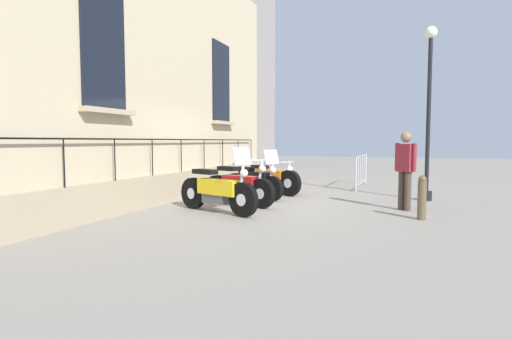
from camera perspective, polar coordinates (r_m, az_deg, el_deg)
name	(u,v)px	position (r m, az deg, el deg)	size (l,w,h in m)	color
ground_plane	(249,202)	(9.91, -0.97, -4.59)	(60.00, 60.00, 0.00)	gray
building_facade	(166,71)	(10.99, -12.58, 13.49)	(0.82, 12.26, 6.83)	#C6B28E
motorcycle_yellow	(217,191)	(8.47, -5.49, -3.05)	(2.11, 0.97, 1.38)	black
motorcycle_red	(239,187)	(9.41, -2.48, -2.47)	(2.00, 0.88, 1.09)	black
motorcycle_black	(254,182)	(10.46, -0.33, -1.71)	(1.85, 0.94, 1.29)	black
motorcycle_orange	(269,179)	(11.45, 1.80, -1.30)	(2.11, 1.01, 0.94)	black
lamppost	(429,109)	(11.02, 23.30, 7.89)	(0.30, 0.30, 4.33)	black
crowd_barrier	(361,170)	(13.44, 14.71, 0.00)	(0.14, 2.42, 1.05)	#B7B7BF
bollard	(422,197)	(8.31, 22.48, -3.62)	(0.16, 0.16, 0.85)	brown
pedestrian_standing	(405,166)	(9.25, 20.42, 0.52)	(0.44, 0.39, 1.70)	#47382D
distant_building	(203,74)	(20.98, -7.49, 13.37)	(5.32, 7.23, 9.77)	gray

